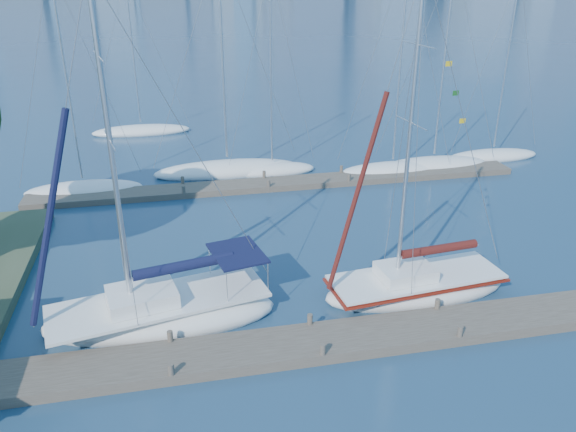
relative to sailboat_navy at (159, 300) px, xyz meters
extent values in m
plane|color=navy|center=(5.33, -2.69, -0.98)|extent=(700.00, 700.00, 0.00)
cube|color=#4B4337|center=(5.33, -2.69, -0.78)|extent=(26.00, 2.00, 0.40)
cube|color=#4B4337|center=(7.33, 13.31, -0.80)|extent=(30.00, 1.80, 0.36)
ellipsoid|color=white|center=(0.00, 0.00, -0.73)|extent=(9.02, 4.52, 1.51)
cube|color=white|center=(0.00, 0.00, -0.02)|extent=(8.35, 4.17, 0.12)
cube|color=white|center=(-0.59, -0.12, 0.33)|extent=(2.74, 2.29, 0.55)
cylinder|color=silver|center=(-0.99, -0.21, 5.70)|extent=(0.18, 0.18, 11.35)
cylinder|color=silver|center=(1.02, 0.21, 1.14)|extent=(4.02, 0.93, 0.10)
cylinder|color=black|center=(1.02, 0.21, 1.24)|extent=(3.76, 1.16, 0.40)
cube|color=black|center=(3.04, 0.63, 1.34)|extent=(2.27, 2.72, 0.08)
ellipsoid|color=white|center=(10.20, -0.09, -0.76)|extent=(7.84, 3.23, 1.34)
cube|color=white|center=(10.20, -0.09, -0.13)|extent=(7.26, 2.98, 0.11)
cube|color=white|center=(9.67, -0.14, 0.18)|extent=(2.29, 1.83, 0.49)
cylinder|color=silver|center=(9.31, -0.18, 5.71)|extent=(0.16, 0.16, 11.60)
cylinder|color=silver|center=(11.11, 0.00, 0.89)|extent=(3.61, 0.44, 0.09)
cylinder|color=#4E1610|center=(11.11, 0.00, 0.98)|extent=(3.35, 0.68, 0.36)
cube|color=maroon|center=(10.20, -0.09, -0.29)|extent=(7.43, 3.09, 0.09)
ellipsoid|color=white|center=(-4.46, 14.59, -0.79)|extent=(7.11, 3.54, 1.06)
cylinder|color=silver|center=(-4.46, 14.59, 5.82)|extent=(0.12, 0.12, 11.67)
ellipsoid|color=white|center=(4.30, 16.36, -0.75)|extent=(9.82, 4.39, 1.26)
cylinder|color=silver|center=(4.30, 16.36, 6.33)|extent=(0.14, 0.14, 12.33)
ellipsoid|color=white|center=(7.16, 15.87, -0.81)|extent=(5.73, 2.22, 0.96)
cylinder|color=silver|center=(7.16, 15.87, 5.75)|extent=(0.11, 0.11, 11.71)
ellipsoid|color=white|center=(14.83, 14.20, -0.79)|extent=(7.47, 4.07, 1.07)
cylinder|color=silver|center=(14.83, 14.20, 6.23)|extent=(0.12, 0.12, 12.47)
ellipsoid|color=white|center=(17.84, 14.51, -0.77)|extent=(8.00, 4.55, 1.15)
cylinder|color=silver|center=(17.84, 14.51, 6.06)|extent=(0.13, 0.13, 11.99)
ellipsoid|color=white|center=(22.88, 15.63, -0.81)|extent=(6.88, 2.41, 0.97)
cylinder|color=silver|center=(22.88, 15.63, 5.58)|extent=(0.11, 0.11, 11.36)
ellipsoid|color=white|center=(-1.49, 27.47, -0.79)|extent=(8.04, 3.61, 1.05)
cylinder|color=silver|center=(-1.49, 27.47, 5.40)|extent=(0.11, 0.11, 10.85)
camera|label=1|loc=(1.04, -18.39, 11.30)|focal=35.00mm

